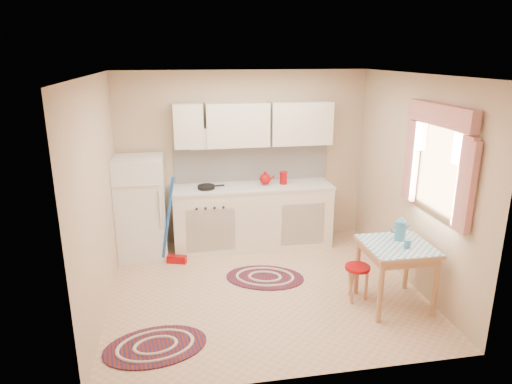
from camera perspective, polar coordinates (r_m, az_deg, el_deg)
room_shell at (r=5.30m, az=2.25°, el=4.74°), size 3.64×3.60×2.52m
fridge at (r=6.42m, az=-14.16°, el=-1.89°), size 0.65×0.60×1.40m
broom at (r=6.10m, az=-10.12°, el=-3.61°), size 0.30×0.20×1.20m
base_cabinets at (r=6.61m, az=-0.45°, el=-3.18°), size 2.25×0.60×0.88m
countertop at (r=6.47m, az=-0.45°, el=0.65°), size 2.27×0.62×0.04m
frying_pan at (r=6.34m, az=-6.25°, el=0.62°), size 0.27×0.27×0.05m
red_kettle at (r=6.47m, az=1.16°, el=1.65°), size 0.20×0.19×0.18m
red_canister at (r=6.53m, az=3.44°, el=1.68°), size 0.12×0.12×0.16m
table at (r=5.37m, az=16.95°, el=-9.89°), size 0.72×0.72×0.72m
stool at (r=5.42m, az=12.45°, el=-11.04°), size 0.30×0.30×0.42m
coffee_pot at (r=5.30m, az=17.64°, el=-4.29°), size 0.18×0.17×0.30m
mug at (r=5.14m, az=18.38°, el=-6.20°), size 0.09×0.09×0.10m
rug_center at (r=5.85m, az=1.12°, el=-10.63°), size 1.13×0.92×0.02m
rug_left at (r=4.74m, az=-12.44°, el=-18.32°), size 1.08×0.80×0.02m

